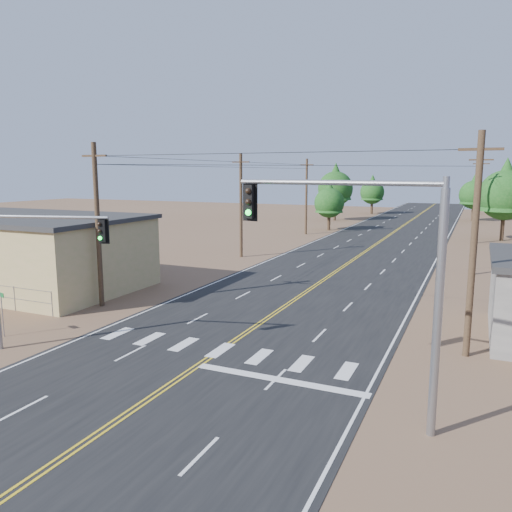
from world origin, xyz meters
The scene contains 18 objects.
ground centered at (0.00, 0.00, 0.00)m, with size 220.00×220.00×0.00m, color brown.
road centered at (0.00, 30.00, 0.01)m, with size 15.00×200.00×0.02m, color black.
building_left centered at (-21.00, 14.00, 2.50)m, with size 20.00×10.00×5.00m, color tan.
utility_pole_left_near centered at (-10.50, 12.00, 5.12)m, with size 1.80×0.30×10.00m.
utility_pole_left_mid centered at (-10.50, 32.00, 5.12)m, with size 1.80×0.30×10.00m.
utility_pole_left_far centered at (-10.50, 52.00, 5.12)m, with size 1.80×0.30×10.00m.
utility_pole_right_near centered at (10.50, 12.00, 5.12)m, with size 1.80×0.30×10.00m.
utility_pole_right_mid centered at (10.50, 32.00, 5.12)m, with size 1.80×0.30×10.00m.
utility_pole_right_far centered at (10.50, 52.00, 5.12)m, with size 1.80×0.30×10.00m.
signal_mast_left centered at (-7.99, 4.45, 4.40)m, with size 5.60×1.73×6.45m.
signal_mast_right centered at (7.57, 4.35, 5.54)m, with size 7.26×1.34×8.12m.
street_sign centered at (-11.00, 5.34, 1.53)m, with size 0.66×0.23×2.29m.
tree_left_near centered at (-9.00, 57.90, 4.35)m, with size 4.27×4.27×7.12m.
tree_left_mid centered at (-12.14, 72.64, 6.05)m, with size 5.94×5.94×9.90m.
tree_left_far centered at (-9.00, 88.84, 4.78)m, with size 4.69×4.69×7.82m.
tree_right_near centered at (13.34, 55.59, 6.13)m, with size 6.02×6.02×10.03m.
tree_right_mid centered at (9.67, 81.25, 4.94)m, with size 4.85×4.85×8.08m.
tree_right_far centered at (12.13, 98.19, 4.73)m, with size 4.64×4.64×7.73m.
Camera 1 is at (10.60, -11.62, 8.24)m, focal length 35.00 mm.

